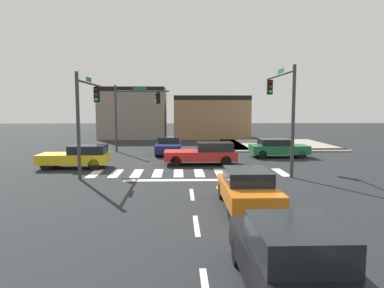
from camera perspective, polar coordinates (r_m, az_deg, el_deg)
The scene contains 15 objects.
ground_plane at distance 24.57m, azimuth -0.79°, elevation -2.78°, with size 120.00×120.00×0.00m, color #232628.
crosswalk_near at distance 20.13m, azimuth -0.51°, elevation -4.69°, with size 11.16×2.52×0.01m.
lane_markings at distance 13.49m, azimuth 5.27°, elevation -10.05°, with size 6.80×18.75×0.01m.
bike_detector_marking at distance 16.59m, azimuth 5.74°, elevation -7.02°, with size 1.07×1.07×0.01m.
curb_corner_northeast at distance 35.08m, azimuth 12.87°, elevation -0.19°, with size 10.00×10.60×0.15m.
storefront_row at distance 43.41m, azimuth -3.92°, elevation 4.74°, with size 17.76×6.81×6.09m.
traffic_signal_southeast at distance 21.27m, azimuth 14.32°, elevation 7.04°, with size 0.32×5.70×5.96m.
traffic_signal_southwest at distance 20.82m, azimuth -16.54°, elevation 6.05°, with size 0.32×5.45×5.52m.
traffic_signal_northwest at distance 30.02m, azimuth -9.21°, elevation 6.02°, with size 4.57×0.32×5.58m.
car_red at distance 23.07m, azimuth 1.98°, elevation -1.48°, with size 4.67×1.92×1.46m.
car_orange at distance 13.25m, azimuth 8.99°, elevation -7.12°, with size 1.80×4.19×1.42m.
car_black at distance 7.38m, azimuth 15.82°, elevation -17.77°, with size 1.78×4.34×1.56m.
car_yellow at distance 22.77m, azimuth -18.00°, elevation -1.90°, with size 4.15×1.85×1.41m.
car_navy at distance 28.37m, azimuth -3.81°, elevation -0.22°, with size 1.95×4.48×1.35m.
car_green at distance 27.19m, azimuth 13.68°, elevation -0.59°, with size 4.23×1.94×1.38m.
Camera 1 is at (-0.52, -24.28, 3.70)m, focal length 32.97 mm.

